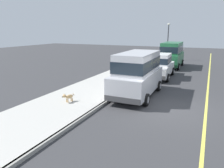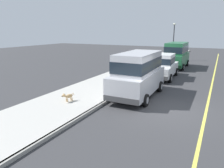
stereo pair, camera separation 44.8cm
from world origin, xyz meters
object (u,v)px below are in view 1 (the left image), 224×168
Objects in this scene: car_white_sedan at (159,65)px; car_silver_van at (138,72)px; dog_tan at (68,97)px; street_lamp at (168,37)px; car_green_van at (172,54)px.

car_silver_van is at bearing -90.50° from car_white_sedan.
dog_tan is 0.16× the size of street_lamp.
car_silver_van is 1.11× the size of street_lamp.
car_green_van is 1.11× the size of street_lamp.
dog_tan is at bearing -101.28° from car_green_van.
street_lamp is (1.32, 19.31, 2.48)m from dog_tan.
car_white_sedan is 11.15m from street_lamp.
street_lamp is at bearing 105.11° from car_green_van.
street_lamp is (-1.46, 5.40, 1.51)m from car_green_van.
car_silver_van reaches higher than dog_tan.
car_white_sedan is at bearing -90.27° from car_green_van.
car_green_van is 5.80m from street_lamp.
car_green_van is at bearing -74.89° from street_lamp.
car_silver_van is 1.06× the size of car_white_sedan.
car_white_sedan is 5.50m from car_green_van.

